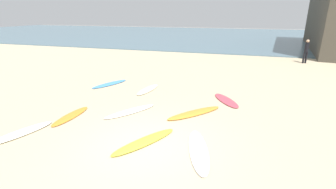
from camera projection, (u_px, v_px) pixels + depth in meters
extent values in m
plane|color=#C6B28E|center=(145.00, 146.00, 7.47)|extent=(120.00, 120.00, 0.00)
cube|color=slate|center=(228.00, 36.00, 41.90)|extent=(120.00, 40.00, 0.08)
ellipsoid|color=orange|center=(194.00, 113.00, 9.80)|extent=(2.09, 2.29, 0.09)
ellipsoid|color=yellow|center=(145.00, 141.00, 7.64)|extent=(1.62, 2.36, 0.09)
ellipsoid|color=silver|center=(130.00, 111.00, 9.98)|extent=(1.72, 2.25, 0.07)
ellipsoid|color=#D64757|center=(226.00, 100.00, 11.21)|extent=(1.54, 2.01, 0.08)
ellipsoid|color=white|center=(198.00, 150.00, 7.16)|extent=(1.22, 2.55, 0.07)
ellipsoid|color=white|center=(21.00, 133.00, 8.18)|extent=(1.18, 2.25, 0.09)
ellipsoid|color=#F0E8C2|center=(148.00, 89.00, 12.81)|extent=(0.82, 2.14, 0.07)
ellipsoid|color=#4792DD|center=(110.00, 84.00, 13.77)|extent=(1.38, 2.31, 0.08)
ellipsoid|color=orange|center=(71.00, 116.00, 9.53)|extent=(0.53, 2.03, 0.07)
cylinder|color=black|center=(306.00, 58.00, 19.44)|extent=(0.14, 0.14, 0.89)
cylinder|color=black|center=(304.00, 58.00, 19.43)|extent=(0.14, 0.14, 0.89)
cylinder|color=black|center=(307.00, 47.00, 19.18)|extent=(0.36, 0.36, 0.74)
sphere|color=tan|center=(308.00, 41.00, 19.02)|extent=(0.24, 0.24, 0.24)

